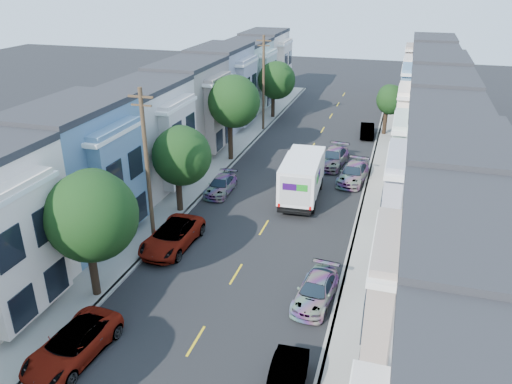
# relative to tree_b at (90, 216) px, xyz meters

# --- Properties ---
(ground) EXTENTS (160.00, 160.00, 0.00)m
(ground) POSITION_rel_tree_b_xyz_m (6.30, 4.11, -4.88)
(ground) COLOR black
(ground) RESTS_ON ground
(road_slab) EXTENTS (12.00, 70.00, 0.02)m
(road_slab) POSITION_rel_tree_b_xyz_m (6.30, 19.11, -4.87)
(road_slab) COLOR black
(road_slab) RESTS_ON ground
(curb_left) EXTENTS (0.30, 70.00, 0.15)m
(curb_left) POSITION_rel_tree_b_xyz_m (0.25, 19.11, -4.80)
(curb_left) COLOR gray
(curb_left) RESTS_ON ground
(curb_right) EXTENTS (0.30, 70.00, 0.15)m
(curb_right) POSITION_rel_tree_b_xyz_m (12.35, 19.11, -4.80)
(curb_right) COLOR gray
(curb_right) RESTS_ON ground
(sidewalk_left) EXTENTS (2.60, 70.00, 0.15)m
(sidewalk_left) POSITION_rel_tree_b_xyz_m (-1.05, 19.11, -4.80)
(sidewalk_left) COLOR gray
(sidewalk_left) RESTS_ON ground
(sidewalk_right) EXTENTS (2.60, 70.00, 0.15)m
(sidewalk_right) POSITION_rel_tree_b_xyz_m (13.65, 19.11, -4.80)
(sidewalk_right) COLOR gray
(sidewalk_right) RESTS_ON ground
(centerline) EXTENTS (0.12, 70.00, 0.01)m
(centerline) POSITION_rel_tree_b_xyz_m (6.30, 19.11, -4.88)
(centerline) COLOR gold
(centerline) RESTS_ON ground
(townhouse_row_left) EXTENTS (5.00, 70.00, 8.50)m
(townhouse_row_left) POSITION_rel_tree_b_xyz_m (-4.85, 19.11, -4.88)
(townhouse_row_left) COLOR silver
(townhouse_row_left) RESTS_ON ground
(townhouse_row_right) EXTENTS (5.00, 70.00, 8.50)m
(townhouse_row_right) POSITION_rel_tree_b_xyz_m (17.45, 19.11, -4.88)
(townhouse_row_right) COLOR silver
(townhouse_row_right) RESTS_ON ground
(tree_b) EXTENTS (4.70, 4.70, 7.24)m
(tree_b) POSITION_rel_tree_b_xyz_m (0.00, 0.00, 0.00)
(tree_b) COLOR black
(tree_b) RESTS_ON ground
(tree_c) EXTENTS (4.19, 4.19, 6.46)m
(tree_c) POSITION_rel_tree_b_xyz_m (-0.00, 10.82, -0.53)
(tree_c) COLOR black
(tree_c) RESTS_ON ground
(tree_d) EXTENTS (4.70, 4.70, 7.93)m
(tree_d) POSITION_rel_tree_b_xyz_m (-0.00, 22.11, 0.68)
(tree_d) COLOR black
(tree_d) RESTS_ON ground
(tree_e) EXTENTS (4.38, 4.38, 6.70)m
(tree_e) POSITION_rel_tree_b_xyz_m (-0.00, 37.40, -0.38)
(tree_e) COLOR black
(tree_e) RESTS_ON ground
(tree_far_r) EXTENTS (3.10, 3.10, 5.40)m
(tree_far_r) POSITION_rel_tree_b_xyz_m (13.20, 34.19, -1.07)
(tree_far_r) COLOR black
(tree_far_r) RESTS_ON ground
(utility_pole_near) EXTENTS (1.60, 0.26, 10.00)m
(utility_pole_near) POSITION_rel_tree_b_xyz_m (0.00, 6.11, 0.28)
(utility_pole_near) COLOR #42301E
(utility_pole_near) RESTS_ON ground
(utility_pole_far) EXTENTS (1.60, 0.26, 10.00)m
(utility_pole_far) POSITION_rel_tree_b_xyz_m (0.00, 32.11, 0.28)
(utility_pole_far) COLOR #42301E
(utility_pole_far) RESTS_ON ground
(fedex_truck) EXTENTS (2.71, 7.05, 3.38)m
(fedex_truck) POSITION_rel_tree_b_xyz_m (7.77, 15.61, -2.99)
(fedex_truck) COLOR white
(fedex_truck) RESTS_ON ground
(lead_sedan) EXTENTS (2.64, 5.21, 1.50)m
(lead_sedan) POSITION_rel_tree_b_xyz_m (9.02, 23.43, -4.12)
(lead_sedan) COLOR black
(lead_sedan) RESTS_ON ground
(parked_left_b) EXTENTS (2.78, 5.26, 1.41)m
(parked_left_b) POSITION_rel_tree_b_xyz_m (1.40, -4.48, -4.17)
(parked_left_b) COLOR black
(parked_left_b) RESTS_ON ground
(parked_left_c) EXTENTS (2.71, 5.55, 1.52)m
(parked_left_c) POSITION_rel_tree_b_xyz_m (1.40, 5.95, -4.12)
(parked_left_c) COLOR #9CA4AC
(parked_left_c) RESTS_ON ground
(parked_left_d) EXTENTS (1.85, 4.22, 1.25)m
(parked_left_d) POSITION_rel_tree_b_xyz_m (1.40, 14.86, -4.25)
(parked_left_d) COLOR maroon
(parked_left_d) RESTS_ON ground
(parked_right_a) EXTENTS (1.65, 4.10, 1.34)m
(parked_right_a) POSITION_rel_tree_b_xyz_m (11.20, -3.97, -4.20)
(parked_right_a) COLOR #383F42
(parked_right_a) RESTS_ON ground
(parked_right_b) EXTENTS (2.20, 4.46, 1.29)m
(parked_right_b) POSITION_rel_tree_b_xyz_m (11.20, 2.89, -4.23)
(parked_right_b) COLOR silver
(parked_right_b) RESTS_ON ground
(parked_right_c) EXTENTS (2.52, 5.02, 1.45)m
(parked_right_c) POSITION_rel_tree_b_xyz_m (11.20, 20.19, -4.15)
(parked_right_c) COLOR black
(parked_right_c) RESTS_ON ground
(parked_right_d) EXTENTS (1.75, 4.09, 1.33)m
(parked_right_d) POSITION_rel_tree_b_xyz_m (11.20, 33.03, -4.21)
(parked_right_d) COLOR black
(parked_right_d) RESTS_ON ground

